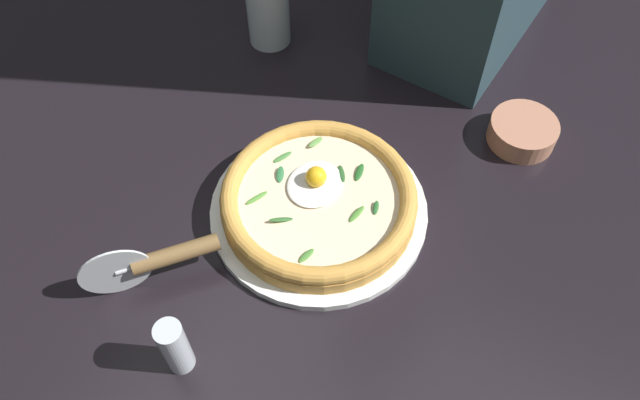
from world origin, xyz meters
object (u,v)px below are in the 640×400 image
object	(u,v)px
side_bowl	(522,132)
pizza_cutter	(157,260)
pizza	(320,200)
drinking_glass	(269,16)
pepper_shaker	(175,347)

from	to	relation	value
side_bowl	pizza_cutter	size ratio (longest dim) A/B	0.70
pizza	drinking_glass	xyz separation A→B (m)	(0.26, 0.26, 0.02)
side_bowl	drinking_glass	xyz separation A→B (m)	(-0.00, 0.44, 0.03)
side_bowl	drinking_glass	size ratio (longest dim) A/B	0.89
side_bowl	pizza_cutter	world-z (taller)	pizza_cutter
pizza_cutter	pepper_shaker	distance (m)	0.12
pizza	side_bowl	bearing A→B (deg)	-35.07
side_bowl	pepper_shaker	bearing A→B (deg)	157.69
pizza	drinking_glass	bearing A→B (deg)	44.15
pizza	pizza_cutter	xyz separation A→B (m)	(-0.19, 0.12, 0.01)
pizza	pizza_cutter	bearing A→B (deg)	147.19
pizza_cutter	side_bowl	bearing A→B (deg)	-34.16
pizza	pepper_shaker	world-z (taller)	pepper_shaker
pizza_cutter	drinking_glass	distance (m)	0.47
drinking_glass	pepper_shaker	world-z (taller)	drinking_glass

